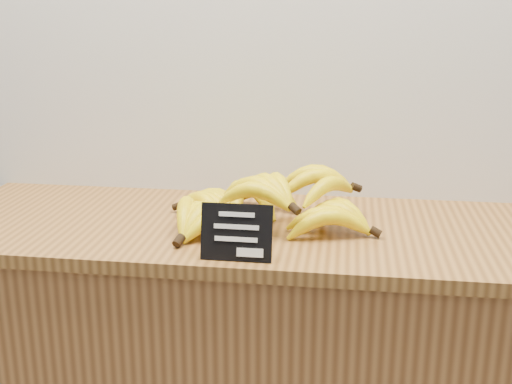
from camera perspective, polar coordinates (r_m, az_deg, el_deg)
name	(u,v)px	position (r m, az deg, el deg)	size (l,w,h in m)	color
counter_top	(259,229)	(1.49, 0.28, -3.34)	(1.52, 0.54, 0.03)	olive
chalkboard_sign	(236,233)	(1.26, -1.75, -3.63)	(0.14, 0.01, 0.11)	black
banana_pile	(263,203)	(1.47, 0.62, -0.97)	(0.52, 0.38, 0.12)	yellow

